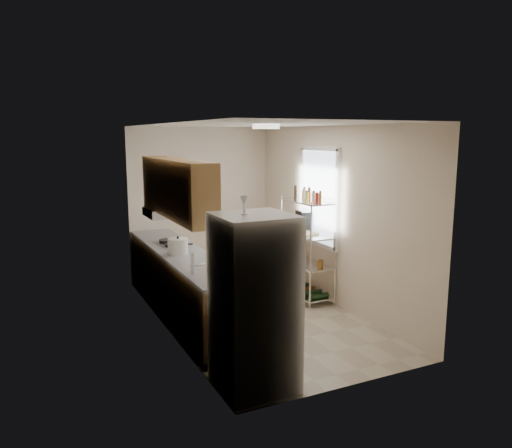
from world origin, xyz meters
The scene contains 16 objects.
room centered at (0.00, 0.00, 1.30)m, with size 2.52×4.42×2.62m.
counter_run centered at (-0.92, 0.44, 0.45)m, with size 0.63×3.51×0.90m.
upper_cabinets centered at (-1.05, 0.10, 1.81)m, with size 0.33×2.20×0.72m, color #A07344.
range_hood centered at (-1.00, 0.90, 1.39)m, with size 0.50×0.60×0.12m, color #B7BABC.
window centered at (1.23, 0.35, 1.55)m, with size 0.06×1.00×1.46m, color white.
bakers_rack centered at (1.00, 0.30, 1.11)m, with size 0.45×0.90×1.73m.
ceiling_dome centered at (0.00, -0.30, 2.57)m, with size 0.34×0.34×0.06m, color white.
refrigerator centered at (-0.87, -1.78, 0.87)m, with size 0.71×0.71×1.73m, color silver.
wine_glass_a centered at (-0.96, -1.78, 1.82)m, with size 0.06×0.06×0.18m, color silver, non-canonical shape.
wine_glass_b centered at (-0.97, -1.77, 1.82)m, with size 0.06×0.06×0.17m, color silver, non-canonical shape.
rice_cooker centered at (-0.99, 0.32, 1.01)m, with size 0.27×0.27×0.21m, color silver.
frying_pan_large centered at (-0.91, 0.82, 0.92)m, with size 0.24×0.24×0.04m, color black.
frying_pan_small centered at (-0.92, 1.09, 0.92)m, with size 0.24×0.24×0.05m, color black.
cutting_board centered at (0.92, 0.33, 1.03)m, with size 0.33×0.42×0.03m, color tan.
espresso_machine centered at (1.13, 0.63, 1.17)m, with size 0.18×0.26×0.31m, color black.
storage_bag centered at (1.01, 0.63, 0.64)m, with size 0.09×0.13×0.15m, color maroon.
Camera 1 is at (-2.85, -5.95, 2.46)m, focal length 35.00 mm.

